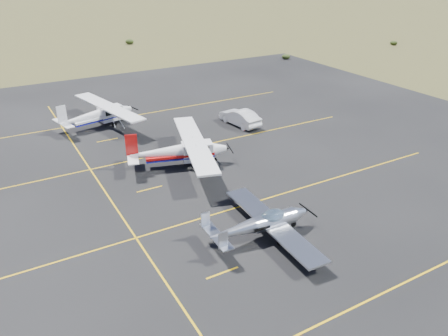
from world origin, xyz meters
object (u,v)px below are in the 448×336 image
object	(u,v)px
aircraft_cessna	(180,150)
sedan	(240,117)
aircraft_low_wing	(263,223)
aircraft_plain	(98,114)

from	to	relation	value
aircraft_cessna	sedan	size ratio (longest dim) A/B	2.48
aircraft_low_wing	sedan	bearing A→B (deg)	64.79
aircraft_low_wing	sedan	distance (m)	19.84
aircraft_plain	aircraft_low_wing	bearing A→B (deg)	-94.18
aircraft_cessna	sedan	bearing A→B (deg)	48.02
aircraft_plain	sedan	bearing A→B (deg)	-39.96
aircraft_plain	sedan	xyz separation A→B (m)	(12.68, -6.62, -0.50)
aircraft_plain	aircraft_cessna	bearing A→B (deg)	-87.47
aircraft_low_wing	aircraft_cessna	world-z (taller)	aircraft_cessna
aircraft_cessna	sedan	xyz separation A→B (m)	(9.37, 5.82, -0.56)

